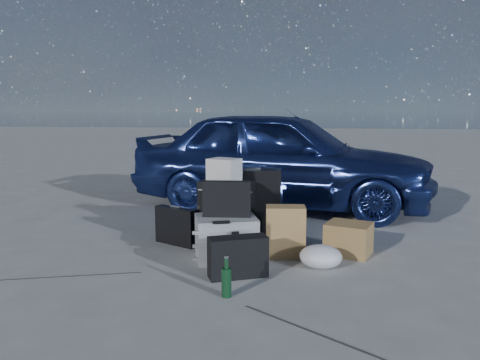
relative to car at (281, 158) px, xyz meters
name	(u,v)px	position (x,y,z in m)	size (l,w,h in m)	color
ground	(229,267)	(-0.27, -2.44, -0.65)	(60.00, 60.00, 0.00)	#9E9E99
car	(281,158)	(0.00, 0.00, 0.00)	(1.53, 3.79, 1.29)	navy
pelican_case	(226,238)	(-0.33, -2.22, -0.46)	(0.50, 0.41, 0.37)	#949799
laptop_bag	(227,199)	(-0.32, -2.20, -0.13)	(0.41, 0.10, 0.30)	black
briefcase	(176,226)	(-0.87, -1.87, -0.47)	(0.46, 0.10, 0.36)	black
suitcase_left	(253,205)	(-0.17, -1.61, -0.30)	(0.54, 0.19, 0.70)	black
suitcase_right	(227,214)	(-0.39, -1.84, -0.34)	(0.51, 0.18, 0.61)	black
white_carton	(224,170)	(-0.41, -1.85, 0.07)	(0.27, 0.21, 0.21)	beige
duffel_bag	(227,216)	(-0.49, -1.27, -0.50)	(0.60, 0.26, 0.30)	black
flat_box_white	(228,199)	(-0.48, -1.26, -0.31)	(0.36, 0.27, 0.06)	beige
flat_box_black	(229,194)	(-0.46, -1.28, -0.25)	(0.28, 0.20, 0.06)	black
kraft_bag	(285,232)	(0.17, -2.10, -0.42)	(0.34, 0.20, 0.45)	olive
cardboard_box	(349,239)	(0.72, -1.94, -0.51)	(0.37, 0.33, 0.28)	#9A7243
plastic_bag	(321,257)	(0.47, -2.35, -0.55)	(0.34, 0.29, 0.19)	silver
messenger_bag	(238,257)	(-0.16, -2.65, -0.49)	(0.45, 0.17, 0.31)	black
green_bottle	(226,277)	(-0.18, -3.04, -0.51)	(0.07, 0.07, 0.28)	black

